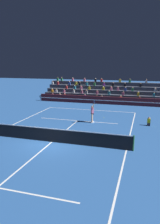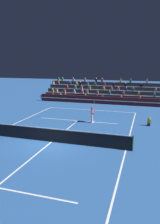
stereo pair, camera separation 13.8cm
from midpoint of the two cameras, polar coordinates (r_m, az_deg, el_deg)
ground_plane at (r=16.68m, az=-7.57°, el=-7.76°), size 120.00×120.00×0.00m
court_lines at (r=16.68m, az=-7.57°, el=-7.75°), size 11.10×23.90×0.01m
tennis_net at (r=16.50m, az=-7.62°, el=-5.99°), size 12.00×0.10×1.10m
sponsor_banner_wall at (r=31.70m, az=4.58°, el=3.15°), size 18.00×0.26×1.10m
bleacher_stand at (r=35.32m, az=5.88°, el=4.88°), size 18.46×4.75×3.38m
ball_kid_courtside at (r=21.57m, az=17.35°, el=-2.56°), size 0.30×0.36×0.84m
tennis_player at (r=21.52m, az=3.06°, el=-0.23°), size 0.61×1.06×2.42m
tennis_ball at (r=23.68m, az=6.08°, el=-1.45°), size 0.07×0.07×0.07m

